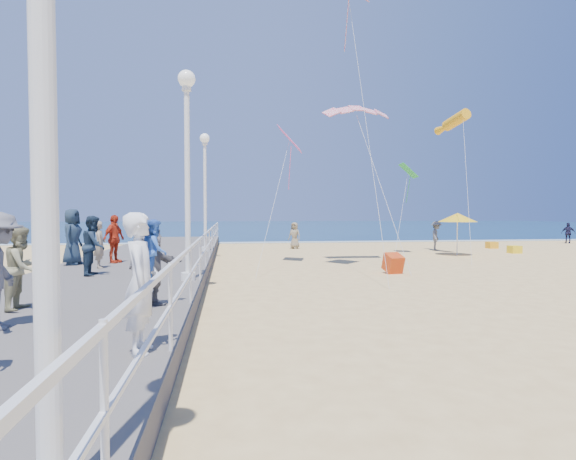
{
  "coord_description": "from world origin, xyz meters",
  "views": [
    {
      "loc": [
        -4.34,
        -11.67,
        2.11
      ],
      "look_at": [
        -2.5,
        2.0,
        1.6
      ],
      "focal_mm": 28.0,
      "sensor_mm": 36.0,
      "label": 1
    }
  ],
  "objects": [
    {
      "name": "ground",
      "position": [
        0.0,
        0.0,
        0.0
      ],
      "size": [
        160.0,
        160.0,
        0.0
      ],
      "primitive_type": "plane",
      "color": "#E6C278",
      "rests_on": "ground"
    },
    {
      "name": "ocean",
      "position": [
        0.0,
        65.0,
        0.01
      ],
      "size": [
        160.0,
        90.0,
        0.05
      ],
      "primitive_type": "cube",
      "color": "#0D2D4E",
      "rests_on": "ground"
    },
    {
      "name": "surf_line",
      "position": [
        0.0,
        20.5,
        0.03
      ],
      "size": [
        160.0,
        1.2,
        0.04
      ],
      "primitive_type": "cube",
      "color": "white",
      "rests_on": "ground"
    },
    {
      "name": "boardwalk",
      "position": [
        -7.5,
        0.0,
        0.2
      ],
      "size": [
        5.0,
        44.0,
        0.4
      ],
      "primitive_type": "cube",
      "color": "#67615D",
      "rests_on": "ground"
    },
    {
      "name": "railing",
      "position": [
        -5.05,
        0.0,
        1.25
      ],
      "size": [
        0.05,
        42.0,
        0.55
      ],
      "color": "white",
      "rests_on": "boardwalk"
    },
    {
      "name": "lamp_post_mid",
      "position": [
        -5.35,
        0.0,
        3.66
      ],
      "size": [
        0.44,
        0.44,
        5.32
      ],
      "color": "white",
      "rests_on": "boardwalk"
    },
    {
      "name": "lamp_post_far",
      "position": [
        -5.35,
        9.0,
        3.66
      ],
      "size": [
        0.44,
        0.44,
        5.32
      ],
      "color": "white",
      "rests_on": "boardwalk"
    },
    {
      "name": "woman_holding_toddler",
      "position": [
        -5.4,
        -6.0,
        1.26
      ],
      "size": [
        0.44,
        0.65,
        1.72
      ],
      "primitive_type": "imported",
      "rotation": [
        0.0,
        0.0,
        1.62
      ],
      "color": "white",
      "rests_on": "boardwalk"
    },
    {
      "name": "toddler_held",
      "position": [
        -5.25,
        -5.85,
        1.64
      ],
      "size": [
        0.32,
        0.4,
        0.78
      ],
      "primitive_type": "imported",
      "rotation": [
        0.0,
        0.0,
        1.62
      ],
      "color": "blue",
      "rests_on": "boardwalk"
    },
    {
      "name": "spectator_1",
      "position": [
        -7.98,
        -3.15,
        1.14
      ],
      "size": [
        0.58,
        0.74,
        1.49
      ],
      "primitive_type": "imported",
      "rotation": [
        0.0,
        0.0,
        1.54
      ],
      "color": "#989269",
      "rests_on": "boardwalk"
    },
    {
      "name": "spectator_2",
      "position": [
        -7.68,
        -4.57,
        1.27
      ],
      "size": [
        0.89,
        1.24,
        1.73
      ],
      "primitive_type": "imported",
      "rotation": [
        0.0,
        0.0,
        1.81
      ],
      "color": "slate",
      "rests_on": "boardwalk"
    },
    {
      "name": "spectator_3",
      "position": [
        -8.23,
        4.45,
        1.23
      ],
      "size": [
        0.78,
        1.06,
        1.67
      ],
      "primitive_type": "imported",
      "rotation": [
        0.0,
        0.0,
        1.13
      ],
      "color": "red",
      "rests_on": "boardwalk"
    },
    {
      "name": "spectator_4",
      "position": [
        -9.47,
        4.04,
        1.33
      ],
      "size": [
        0.68,
        0.96,
        1.87
      ],
      "primitive_type": "imported",
      "rotation": [
        0.0,
        0.0,
        1.48
      ],
      "color": "#1C2B3E",
      "rests_on": "boardwalk"
    },
    {
      "name": "spectator_5",
      "position": [
        -5.72,
        -3.29,
        1.14
      ],
      "size": [
        1.05,
        1.41,
        1.48
      ],
      "primitive_type": "imported",
      "rotation": [
        0.0,
        0.0,
        1.06
      ],
      "color": "#5E5D62",
      "rests_on": "boardwalk"
    },
    {
      "name": "spectator_6",
      "position": [
        -8.31,
        3.0,
        1.14
      ],
      "size": [
        0.47,
        0.61,
        1.47
      ],
      "primitive_type": "imported",
      "rotation": [
        0.0,
        0.0,
        1.81
      ],
      "color": "gray",
      "rests_on": "boardwalk"
    },
    {
      "name": "spectator_7",
      "position": [
        -8.02,
        1.34,
        1.22
      ],
      "size": [
        0.67,
        0.83,
        1.65
      ],
      "primitive_type": "imported",
      "rotation": [
        0.0,
        0.0,
        1.62
      ],
      "color": "#1C2C3E",
      "rests_on": "boardwalk"
    },
    {
      "name": "beach_walker_a",
      "position": [
        7.44,
        12.47,
        0.84
      ],
      "size": [
        1.08,
        1.26,
        1.69
      ],
      "primitive_type": "imported",
      "rotation": [
        0.0,
        0.0,
        1.05
      ],
      "color": "#5A5B5F",
      "rests_on": "ground"
    },
    {
      "name": "beach_walker_b",
      "position": [
        19.56,
        17.09,
        0.74
      ],
      "size": [
        0.93,
        0.74,
        1.47
      ],
      "primitive_type": "imported",
      "rotation": [
        0.0,
        0.0,
        2.62
      ],
      "color": "#1A1A39",
      "rests_on": "ground"
    },
    {
      "name": "beach_walker_c",
      "position": [
        -0.37,
        14.89,
        0.79
      ],
      "size": [
        0.92,
        0.87,
        1.59
      ],
      "primitive_type": "imported",
      "rotation": [
        0.0,
        0.0,
        -0.65
      ],
      "color": "#84765B",
      "rests_on": "ground"
    },
    {
      "name": "box_kite",
      "position": [
        1.41,
        3.38,
        0.3
      ],
      "size": [
        0.67,
        0.79,
        0.74
      ],
      "primitive_type": "cube",
      "rotation": [
        0.31,
        0.0,
        0.18
      ],
      "color": "red",
      "rests_on": "ground"
    },
    {
      "name": "beach_umbrella",
      "position": [
        7.12,
        9.54,
        1.91
      ],
      "size": [
        1.9,
        1.9,
        2.14
      ],
      "color": "white",
      "rests_on": "ground"
    },
    {
      "name": "beach_chair_left",
      "position": [
        10.75,
        10.26,
        0.2
      ],
      "size": [
        0.55,
        0.55,
        0.4
      ],
      "primitive_type": "cube",
      "color": "yellow",
      "rests_on": "ground"
    },
    {
      "name": "beach_chair_right",
      "position": [
        11.48,
        13.49,
        0.2
      ],
      "size": [
        0.55,
        0.55,
        0.4
      ],
      "primitive_type": "cube",
      "color": "#FFA91A",
      "rests_on": "ground"
    },
    {
      "name": "kite_parafoil",
      "position": [
        1.12,
        6.99,
        6.58
      ],
      "size": [
        2.82,
        0.94,
        0.65
      ],
      "primitive_type": null,
      "rotation": [
        0.44,
        0.0,
        0.0
      ],
      "color": "red"
    },
    {
      "name": "kite_windsock",
      "position": [
        7.06,
        9.69,
        6.8
      ],
      "size": [
        1.01,
        2.68,
        1.08
      ],
      "primitive_type": "cylinder",
      "rotation": [
        1.36,
        0.0,
        0.17
      ],
      "color": "#F3A214"
    },
    {
      "name": "kite_diamond_pink",
      "position": [
        -1.77,
        6.92,
        5.2
      ],
      "size": [
        1.21,
        1.53,
        1.01
      ],
      "primitive_type": "cube",
      "rotation": [
        0.83,
        0.0,
        1.34
      ],
      "color": "#FF5DB9"
    },
    {
      "name": "kite_diamond_green",
      "position": [
        5.01,
        10.75,
        4.34
      ],
      "size": [
        0.96,
        1.19,
        0.75
      ],
      "primitive_type": "cube",
      "rotation": [
        0.75,
        0.0,
        1.42
      ],
      "color": "green"
    }
  ]
}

